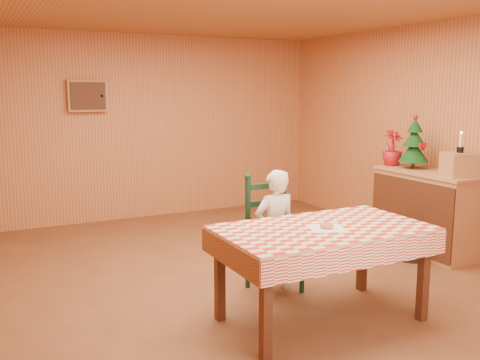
% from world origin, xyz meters
% --- Properties ---
extents(ground, '(6.00, 6.00, 0.00)m').
position_xyz_m(ground, '(0.00, 0.00, 0.00)').
color(ground, brown).
rests_on(ground, ground).
extents(cabin_walls, '(5.10, 6.05, 2.65)m').
position_xyz_m(cabin_walls, '(-0.00, 0.53, 1.83)').
color(cabin_walls, '#C67A47').
rests_on(cabin_walls, ground).
extents(dining_table, '(1.66, 0.96, 0.77)m').
position_xyz_m(dining_table, '(0.06, -1.11, 0.69)').
color(dining_table, '#4B2414').
rests_on(dining_table, ground).
extents(ladder_chair, '(0.44, 0.40, 1.08)m').
position_xyz_m(ladder_chair, '(0.06, -0.32, 0.50)').
color(ladder_chair, black).
rests_on(ladder_chair, ground).
extents(seated_child, '(0.41, 0.27, 1.12)m').
position_xyz_m(seated_child, '(0.06, -0.38, 0.56)').
color(seated_child, silver).
rests_on(seated_child, ground).
extents(napkin, '(0.34, 0.34, 0.00)m').
position_xyz_m(napkin, '(0.06, -1.16, 0.77)').
color(napkin, white).
rests_on(napkin, dining_table).
extents(donut, '(0.14, 0.14, 0.04)m').
position_xyz_m(donut, '(0.06, -1.16, 0.79)').
color(donut, '#BF7F44').
rests_on(donut, napkin).
extents(shelf_unit, '(0.54, 1.24, 0.93)m').
position_xyz_m(shelf_unit, '(2.21, -0.12, 0.47)').
color(shelf_unit, tan).
rests_on(shelf_unit, ground).
extents(crate, '(0.38, 0.38, 0.25)m').
position_xyz_m(crate, '(2.22, -0.52, 1.06)').
color(crate, tan).
rests_on(crate, shelf_unit).
extents(christmas_tree, '(0.34, 0.34, 0.62)m').
position_xyz_m(christmas_tree, '(2.22, 0.13, 1.21)').
color(christmas_tree, '#4B2414').
rests_on(christmas_tree, shelf_unit).
extents(flower_arrangement, '(0.24, 0.24, 0.42)m').
position_xyz_m(flower_arrangement, '(2.17, 0.43, 1.14)').
color(flower_arrangement, '#A40F19').
rests_on(flower_arrangement, shelf_unit).
extents(candle_set, '(0.07, 0.07, 0.22)m').
position_xyz_m(candle_set, '(2.22, -0.52, 1.24)').
color(candle_set, black).
rests_on(candle_set, crate).
extents(storage_bin, '(0.41, 0.41, 0.39)m').
position_xyz_m(storage_bin, '(1.87, -0.24, 0.19)').
color(storage_bin, black).
rests_on(storage_bin, ground).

